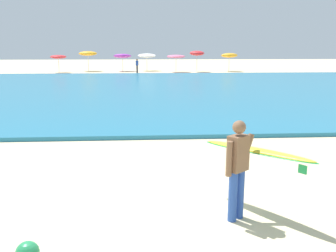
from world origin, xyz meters
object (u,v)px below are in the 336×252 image
beach_umbrella_5 (197,53)px  surfer_with_board (245,160)px  beach_umbrella_4 (176,56)px  beach_umbrella_2 (122,56)px  beachgoer_near_row_left (137,65)px  beach_umbrella_3 (147,56)px  beach_umbrella_1 (88,53)px  beach_umbrella_6 (229,55)px  beach_umbrella_0 (58,57)px

beach_umbrella_5 → surfer_with_board: bearing=-96.9°
surfer_with_board → beach_umbrella_4: bearing=87.0°
beach_umbrella_2 → beachgoer_near_row_left: beach_umbrella_2 is taller
beach_umbrella_3 → beach_umbrella_1: bearing=-177.2°
beach_umbrella_4 → beach_umbrella_6: 6.66m
beach_umbrella_2 → beach_umbrella_5: (8.84, -1.65, 0.34)m
beach_umbrella_4 → beach_umbrella_6: beach_umbrella_6 is taller
beach_umbrella_3 → beachgoer_near_row_left: (-1.13, -3.55, -1.01)m
beach_umbrella_1 → beach_umbrella_2: (4.17, -0.34, -0.29)m
beach_umbrella_4 → beach_umbrella_1: bearing=166.9°
beach_umbrella_3 → beach_umbrella_6: (9.93, -1.63, 0.04)m
surfer_with_board → beach_umbrella_5: size_ratio=0.79×
surfer_with_board → beach_umbrella_0: bearing=107.6°
beach_umbrella_2 → beach_umbrella_6: beach_umbrella_6 is taller
surfer_with_board → beachgoer_near_row_left: (-2.58, 35.69, -0.18)m
beach_umbrella_5 → beachgoer_near_row_left: size_ratio=1.58×
surfer_with_board → beach_umbrella_2: (-4.40, 38.56, 0.81)m
beach_umbrella_0 → beach_umbrella_6: 20.07m
beach_umbrella_3 → beachgoer_near_row_left: beach_umbrella_3 is taller
beach_umbrella_4 → beach_umbrella_3: bearing=140.4°
surfer_with_board → beach_umbrella_1: 39.84m
beach_umbrella_0 → beach_umbrella_4: size_ratio=0.94×
beach_umbrella_4 → beachgoer_near_row_left: (-4.51, -0.76, -0.97)m
beach_umbrella_0 → beach_umbrella_1: (2.99, 2.38, 0.33)m
beach_umbrella_0 → beach_umbrella_4: 13.49m
surfer_with_board → beachgoer_near_row_left: bearing=94.1°
beach_umbrella_4 → beachgoer_near_row_left: beach_umbrella_4 is taller
beach_umbrella_4 → beach_umbrella_2: bearing=161.6°
beach_umbrella_2 → beach_umbrella_3: (2.95, 0.69, 0.03)m
surfer_with_board → beach_umbrella_1: size_ratio=0.83×
surfer_with_board → beach_umbrella_5: 37.19m
beach_umbrella_1 → beach_umbrella_4: beach_umbrella_1 is taller
beach_umbrella_5 → beach_umbrella_6: bearing=9.9°
beachgoer_near_row_left → beach_umbrella_2: bearing=122.3°
surfer_with_board → beach_umbrella_3: beach_umbrella_3 is taller
beach_umbrella_3 → beach_umbrella_6: size_ratio=1.01×
beach_umbrella_4 → beach_umbrella_0: bearing=179.7°
beach_umbrella_3 → beach_umbrella_2: bearing=-166.9°
beach_umbrella_2 → beach_umbrella_4: (6.33, -2.11, -0.02)m
beach_umbrella_3 → beach_umbrella_5: size_ratio=0.90×
surfer_with_board → beach_umbrella_1: (-8.56, 38.90, 1.10)m
beach_umbrella_0 → surfer_with_board: bearing=-72.4°
beach_umbrella_6 → surfer_with_board: bearing=-102.7°
beach_umbrella_1 → beach_umbrella_6: bearing=-4.3°
beach_umbrella_0 → beach_umbrella_2: beach_umbrella_2 is taller
beach_umbrella_0 → beach_umbrella_6: (20.04, 1.10, 0.11)m
beach_umbrella_6 → beach_umbrella_1: bearing=175.7°
beach_umbrella_0 → beach_umbrella_4: bearing=-0.3°
beach_umbrella_0 → beach_umbrella_3: size_ratio=0.89×
beach_umbrella_1 → beach_umbrella_2: bearing=-4.7°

